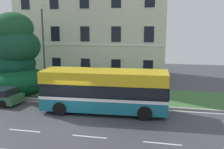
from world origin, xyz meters
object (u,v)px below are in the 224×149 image
Objects in this scene: evergreen_tree at (16,60)px; single_decker_bus at (105,90)px; street_lamp_post at (44,45)px; litter_bin at (82,92)px; georgian_townhouse at (96,21)px.

evergreen_tree reaches higher than single_decker_bus.
single_decker_bus is 7.41m from street_lamp_post.
litter_bin is (-2.64, 2.68, -0.95)m from single_decker_bus.
evergreen_tree is at bearing 167.80° from street_lamp_post.
single_decker_bus is 1.16× the size of street_lamp_post.
litter_bin is at bearing 131.77° from single_decker_bus.
street_lamp_post reaches higher than evergreen_tree.
georgian_townhouse is 14.55m from single_decker_bus.
litter_bin is (1.48, -10.25, -6.17)m from georgian_townhouse.
single_decker_bus is at bearing -21.77° from evergreen_tree.
georgian_townhouse is 11.23m from evergreen_tree.
single_decker_bus is (9.34, -3.73, -1.45)m from evergreen_tree.
litter_bin is at bearing -81.78° from georgian_townhouse.
georgian_townhouse reaches higher than single_decker_bus.
evergreen_tree is at bearing -119.57° from georgian_townhouse.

